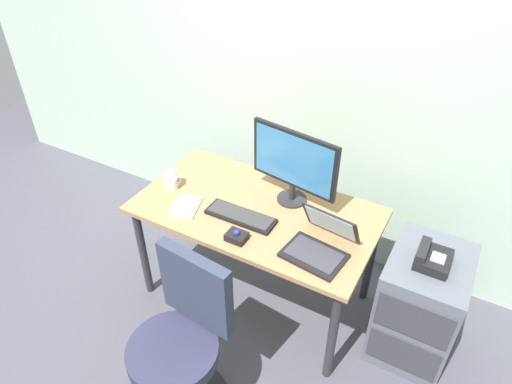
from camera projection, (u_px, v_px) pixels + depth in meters
ground_plane at (256, 293)px, 3.07m from camera, size 8.00×8.00×0.00m
back_wall at (315, 58)px, 2.76m from camera, size 6.00×0.10×2.80m
desk at (256, 219)px, 2.69m from camera, size 1.41×0.78×0.73m
file_cabinet at (419, 305)px, 2.56m from camera, size 0.42×0.53×0.68m
desk_phone at (432, 258)px, 2.33m from camera, size 0.17×0.20×0.09m
office_chair at (182, 349)px, 2.21m from camera, size 0.52×0.52×0.96m
monitor_main at (294, 163)px, 2.55m from camera, size 0.56×0.18×0.46m
keyboard at (241, 216)px, 2.56m from camera, size 0.41×0.14×0.03m
laptop at (320, 243)px, 2.32m from camera, size 0.35×0.36×0.22m
trackball_mouse at (237, 236)px, 2.41m from camera, size 0.11×0.09×0.07m
coffee_mug at (172, 179)px, 2.79m from camera, size 0.10×0.09×0.10m
paper_notepad at (186, 206)px, 2.65m from camera, size 0.20×0.24×0.01m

